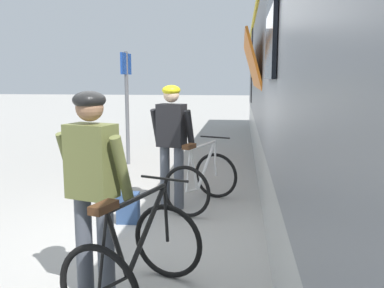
# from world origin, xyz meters

# --- Properties ---
(ground_plane) EXTENTS (80.00, 80.00, 0.00)m
(ground_plane) POSITION_xyz_m (0.00, 0.00, 0.00)
(ground_plane) COLOR #A09E99
(train_car) EXTENTS (3.27, 21.12, 3.88)m
(train_car) POSITION_xyz_m (2.79, 1.55, 1.97)
(train_car) COLOR slate
(train_car) RESTS_ON ground
(cyclist_near_in_dark) EXTENTS (0.66, 0.41, 1.76)m
(cyclist_near_in_dark) POSITION_xyz_m (0.02, 1.29, 1.05)
(cyclist_near_in_dark) COLOR #4C515B
(cyclist_near_in_dark) RESTS_ON ground
(cyclist_far_in_olive) EXTENTS (0.66, 0.42, 1.76)m
(cyclist_far_in_olive) POSITION_xyz_m (-0.19, -1.28, 1.05)
(cyclist_far_in_olive) COLOR #4C515B
(cyclist_far_in_olive) RESTS_ON ground
(bicycle_near_white) EXTENTS (1.02, 1.24, 0.99)m
(bicycle_near_white) POSITION_xyz_m (0.45, 1.37, 0.40)
(bicycle_near_white) COLOR black
(bicycle_near_white) RESTS_ON ground
(bicycle_far_black) EXTENTS (1.01, 1.24, 0.99)m
(bicycle_far_black) POSITION_xyz_m (0.17, -1.30, 0.40)
(bicycle_far_black) COLOR black
(bicycle_far_black) RESTS_ON ground
(backpack_on_platform) EXTENTS (0.29, 0.20, 0.40)m
(backpack_on_platform) POSITION_xyz_m (-0.44, 0.59, 0.20)
(backpack_on_platform) COLOR navy
(backpack_on_platform) RESTS_ON ground
(platform_sign_post) EXTENTS (0.08, 0.70, 2.40)m
(platform_sign_post) POSITION_xyz_m (-1.43, 4.19, 1.62)
(platform_sign_post) COLOR #595B60
(platform_sign_post) RESTS_ON ground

